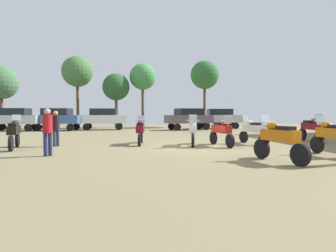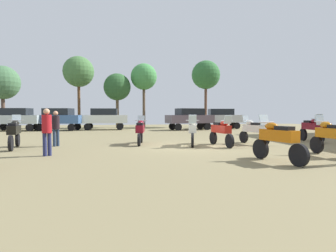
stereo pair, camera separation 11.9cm
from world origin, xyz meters
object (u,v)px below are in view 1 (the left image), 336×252
motorcycle_7 (222,131)px  car_4 (103,117)px  tree_3 (116,87)px  motorcycle_6 (253,130)px  tree_5 (143,77)px  motorcycle_5 (331,136)px  motorcycle_3 (193,131)px  person_1 (56,126)px  tree_6 (1,83)px  car_3 (220,117)px  car_5 (57,118)px  tree_1 (77,72)px  car_1 (15,118)px  motorcycle_1 (279,139)px  motorcycle_10 (311,128)px  motorcycle_9 (140,130)px  tree_2 (205,75)px  car_2 (189,117)px  motorcycle_11 (14,132)px  person_2 (48,128)px

motorcycle_7 → car_4: 15.80m
tree_3 → motorcycle_6: bearing=-68.3°
tree_5 → motorcycle_5: bearing=-76.9°
motorcycle_3 → car_4: 14.94m
person_1 → tree_6: bearing=-103.4°
car_3 → car_4: same height
car_5 → motorcycle_7: bearing=-131.9°
tree_1 → motorcycle_5: bearing=-60.9°
car_1 → motorcycle_1: bearing=-136.2°
motorcycle_10 → tree_1: tree_1 is taller
motorcycle_9 → tree_2: tree_2 is taller
car_5 → tree_1: (1.22, 3.97, 4.69)m
tree_2 → tree_3: tree_2 is taller
motorcycle_5 → tree_3: 23.58m
motorcycle_6 → car_3: car_3 is taller
car_2 → person_1: (-9.26, -11.73, -0.20)m
motorcycle_10 → car_1: size_ratio=0.50×
motorcycle_11 → car_2: size_ratio=0.50×
motorcycle_9 → motorcycle_10: 9.20m
motorcycle_7 → car_2: bearing=-105.1°
person_2 → motorcycle_9: bearing=-173.4°
motorcycle_11 → tree_6: 19.62m
motorcycle_1 → tree_3: size_ratio=0.38×
person_2 → tree_6: tree_6 is taller
car_2 → car_3: size_ratio=1.02×
car_3 → tree_1: 15.47m
motorcycle_9 → tree_3: size_ratio=0.37×
motorcycle_3 → tree_3: bearing=-63.7°
motorcycle_7 → motorcycle_10: bearing=-177.2°
car_3 → motorcycle_1: bearing=171.7°
motorcycle_1 → tree_5: (-2.52, 23.09, 4.80)m
motorcycle_7 → car_4: size_ratio=0.52×
motorcycle_3 → tree_6: size_ratio=0.34×
motorcycle_7 → person_2: person_2 is taller
tree_2 → car_1: bearing=-166.8°
car_3 → tree_5: tree_5 is taller
car_2 → motorcycle_9: bearing=143.5°
motorcycle_9 → tree_6: 21.59m
motorcycle_7 → person_2: bearing=6.7°
person_1 → tree_1: bearing=-126.0°
motorcycle_1 → tree_1: size_ratio=0.30×
car_2 → car_4: bearing=66.9°
motorcycle_6 → person_2: size_ratio=1.22×
car_5 → tree_2: 16.35m
tree_2 → tree_3: size_ratio=1.28×
motorcycle_7 → tree_1: 20.84m
tree_1 → car_3: bearing=-13.2°
car_2 → tree_5: tree_5 is taller
motorcycle_9 → motorcycle_10: bearing=5.3°
car_5 → car_1: bearing=103.8°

